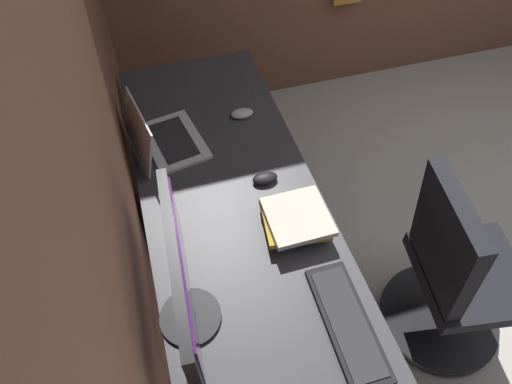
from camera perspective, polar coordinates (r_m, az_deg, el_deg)
wall_back at (r=1.03m, az=-21.17°, el=-4.98°), size 4.47×0.10×2.60m
desk at (r=1.70m, az=-1.63°, el=-6.41°), size 2.28×0.70×0.73m
drawer_pedestal at (r=2.09m, az=-3.85°, el=-6.30°), size 0.40×0.51×0.69m
monitor_primary at (r=1.29m, az=-9.54°, el=-11.47°), size 0.58×0.20×0.41m
laptop_leftmost at (r=1.94m, az=-12.32°, el=6.92°), size 0.38×0.34×0.23m
keyboard_main at (r=1.50m, az=11.73°, el=-16.21°), size 0.42×0.15×0.02m
mouse_main at (r=1.79m, az=1.17°, el=1.78°), size 0.06×0.10×0.03m
mouse_spare at (r=2.07m, az=-1.81°, el=10.12°), size 0.06×0.10×0.03m
book_stack_near at (r=1.63m, az=5.19°, el=-3.59°), size 0.24×0.25×0.08m
office_chair at (r=2.03m, az=24.16°, el=-10.02°), size 0.56×0.58×0.97m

